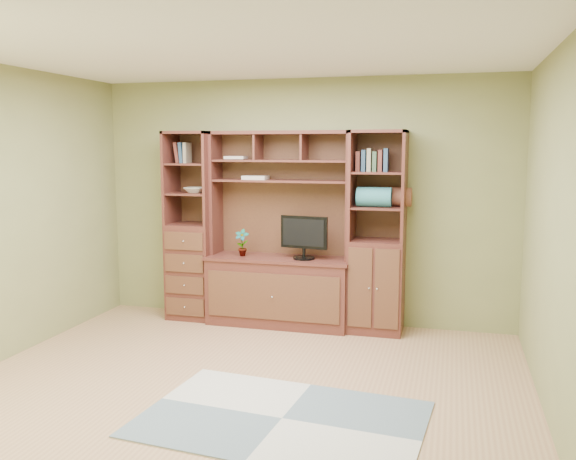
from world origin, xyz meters
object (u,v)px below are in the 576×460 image
(left_tower, at_px, (192,226))
(right_tower, at_px, (377,233))
(center_hutch, at_px, (279,230))
(monitor, at_px, (304,230))

(left_tower, height_order, right_tower, same)
(center_hutch, bearing_deg, left_tower, 177.71)
(right_tower, height_order, monitor, right_tower)
(right_tower, bearing_deg, center_hutch, -177.77)
(center_hutch, distance_m, monitor, 0.28)
(left_tower, bearing_deg, center_hutch, -2.29)
(left_tower, bearing_deg, right_tower, 0.00)
(center_hutch, height_order, right_tower, same)
(left_tower, relative_size, right_tower, 1.00)
(right_tower, distance_m, monitor, 0.75)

